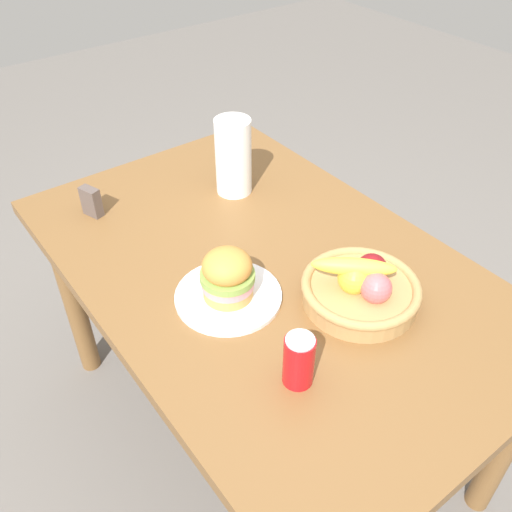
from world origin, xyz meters
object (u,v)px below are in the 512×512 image
(sandwich, at_px, (227,275))
(paper_towel_roll, at_px, (233,157))
(fruit_basket, at_px, (361,288))
(plate, at_px, (228,296))
(napkin_holder, at_px, (91,202))
(soda_can, at_px, (299,360))

(sandwich, xyz_separation_m, paper_towel_roll, (-0.39, 0.29, 0.04))
(sandwich, height_order, fruit_basket, sandwich)
(plate, bearing_deg, fruit_basket, 50.97)
(paper_towel_roll, xyz_separation_m, napkin_holder, (-0.14, -0.41, -0.07))
(fruit_basket, xyz_separation_m, napkin_holder, (-0.74, -0.37, -0.00))
(fruit_basket, distance_m, paper_towel_roll, 0.60)
(fruit_basket, bearing_deg, paper_towel_roll, 175.74)
(sandwich, height_order, soda_can, sandwich)
(plate, xyz_separation_m, soda_can, (0.29, -0.03, 0.06))
(paper_towel_roll, bearing_deg, fruit_basket, -4.26)
(plate, relative_size, sandwich, 1.99)
(soda_can, distance_m, napkin_holder, 0.84)
(fruit_basket, relative_size, napkin_holder, 3.22)
(fruit_basket, relative_size, paper_towel_roll, 1.21)
(plate, distance_m, soda_can, 0.30)
(plate, distance_m, fruit_basket, 0.32)
(plate, distance_m, sandwich, 0.07)
(soda_can, bearing_deg, plate, 175.06)
(plate, height_order, sandwich, sandwich)
(soda_can, height_order, fruit_basket, fruit_basket)
(plate, xyz_separation_m, fruit_basket, (0.20, 0.25, 0.04))
(napkin_holder, bearing_deg, paper_towel_roll, 51.62)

